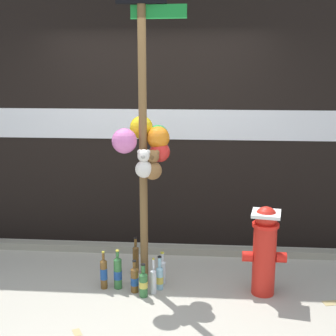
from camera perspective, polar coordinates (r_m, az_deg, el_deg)
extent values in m
plane|color=#ADA899|center=(4.47, -3.24, -15.68)|extent=(14.00, 14.00, 0.00)
cube|color=black|center=(5.44, -1.32, 6.89)|extent=(10.00, 0.20, 3.14)
cube|color=silver|center=(5.34, -0.16, 5.31)|extent=(4.24, 0.01, 0.34)
cube|color=gray|center=(5.44, -1.67, -9.82)|extent=(8.00, 0.12, 0.08)
cylinder|color=brown|center=(4.31, -3.06, 3.66)|extent=(0.07, 0.07, 2.89)
cube|color=#198C33|center=(4.26, -1.16, 18.44)|extent=(0.49, 0.06, 0.12)
sphere|color=#D66BB2|center=(4.25, -5.32, 3.29)|extent=(0.23, 0.23, 0.23)
sphere|color=orange|center=(4.34, -1.19, 3.68)|extent=(0.21, 0.21, 0.21)
sphere|color=red|center=(4.35, -1.02, 1.98)|extent=(0.19, 0.19, 0.19)
sphere|color=yellow|center=(4.43, -3.25, 4.92)|extent=(0.22, 0.22, 0.22)
sphere|color=green|center=(4.47, -1.22, 3.98)|extent=(0.20, 0.20, 0.20)
sphere|color=brown|center=(4.27, -1.87, -0.31)|extent=(0.17, 0.17, 0.17)
sphere|color=brown|center=(4.25, -1.89, 1.41)|extent=(0.12, 0.12, 0.12)
sphere|color=brown|center=(4.24, -2.42, 1.90)|extent=(0.05, 0.05, 0.05)
sphere|color=brown|center=(4.23, -1.36, 1.89)|extent=(0.05, 0.05, 0.05)
sphere|color=brown|center=(4.20, -1.97, 1.27)|extent=(0.04, 0.04, 0.04)
sphere|color=silver|center=(4.24, -2.93, -0.13)|extent=(0.16, 0.16, 0.16)
sphere|color=silver|center=(4.21, -2.95, 1.50)|extent=(0.11, 0.11, 0.11)
sphere|color=silver|center=(4.21, -3.46, 1.97)|extent=(0.05, 0.05, 0.05)
sphere|color=silver|center=(4.20, -2.45, 1.95)|extent=(0.05, 0.05, 0.05)
sphere|color=#9D9992|center=(4.16, -3.04, 1.37)|extent=(0.04, 0.04, 0.04)
cylinder|color=red|center=(4.52, 11.57, -10.90)|extent=(0.21, 0.21, 0.66)
cylinder|color=red|center=(4.40, 11.77, -6.76)|extent=(0.25, 0.25, 0.03)
sphere|color=red|center=(4.38, 11.81, -5.89)|extent=(0.20, 0.20, 0.20)
cylinder|color=red|center=(4.49, 9.60, -10.52)|extent=(0.10, 0.10, 0.10)
cylinder|color=red|center=(4.53, 13.56, -10.50)|extent=(0.10, 0.10, 0.10)
cube|color=white|center=(4.36, 11.83, -5.45)|extent=(0.30, 0.30, 0.03)
cylinder|color=brown|center=(4.94, -3.93, -11.10)|extent=(0.06, 0.06, 0.27)
cone|color=brown|center=(4.88, -3.96, -9.53)|extent=(0.06, 0.06, 0.03)
cylinder|color=brown|center=(4.86, -3.97, -8.96)|extent=(0.03, 0.03, 0.08)
cylinder|color=black|center=(4.84, -3.97, -8.45)|extent=(0.03, 0.03, 0.01)
cylinder|color=#93CCE0|center=(4.61, -1.02, -13.28)|extent=(0.07, 0.07, 0.21)
cone|color=#93CCE0|center=(4.56, -1.02, -11.96)|extent=(0.07, 0.07, 0.03)
cylinder|color=#93CCE0|center=(4.54, -1.02, -11.30)|extent=(0.03, 0.03, 0.09)
cylinder|color=#D8C64C|center=(4.62, -1.01, -13.41)|extent=(0.07, 0.07, 0.07)
cylinder|color=black|center=(4.52, -1.03, -10.73)|extent=(0.04, 0.04, 0.01)
cylinder|color=brown|center=(4.65, -7.79, -12.72)|extent=(0.07, 0.07, 0.27)
cone|color=brown|center=(4.59, -7.85, -11.02)|extent=(0.07, 0.07, 0.03)
cylinder|color=brown|center=(4.57, -7.87, -10.50)|extent=(0.03, 0.03, 0.06)
cylinder|color=#1E478C|center=(4.64, -7.80, -12.60)|extent=(0.07, 0.07, 0.11)
cylinder|color=gold|center=(4.55, -7.88, -10.07)|extent=(0.03, 0.03, 0.01)
cylinder|color=silver|center=(4.71, -0.70, -12.60)|extent=(0.07, 0.07, 0.22)
cone|color=silver|center=(4.66, -0.71, -11.25)|extent=(0.07, 0.07, 0.03)
cylinder|color=silver|center=(4.64, -0.71, -10.71)|extent=(0.03, 0.03, 0.07)
cylinder|color=gold|center=(4.63, -0.71, -10.25)|extent=(0.04, 0.04, 0.01)
cylinder|color=silver|center=(4.53, -1.77, -13.68)|extent=(0.06, 0.06, 0.22)
cone|color=silver|center=(4.47, -1.78, -12.28)|extent=(0.06, 0.06, 0.02)
cylinder|color=silver|center=(4.45, -1.79, -11.59)|extent=(0.02, 0.02, 0.10)
cylinder|color=gold|center=(4.43, -1.79, -10.95)|extent=(0.02, 0.02, 0.01)
cylinder|color=#337038|center=(4.48, -3.00, -14.07)|extent=(0.08, 0.08, 0.21)
cone|color=#337038|center=(4.43, -3.02, -12.66)|extent=(0.08, 0.08, 0.03)
cylinder|color=#337038|center=(4.40, -3.03, -12.08)|extent=(0.04, 0.04, 0.07)
cylinder|color=#D8C64C|center=(4.47, -3.00, -13.92)|extent=(0.08, 0.08, 0.06)
cylinder|color=black|center=(4.39, -3.03, -11.61)|extent=(0.04, 0.04, 0.01)
cylinder|color=brown|center=(4.56, -4.07, -13.48)|extent=(0.07, 0.07, 0.23)
cone|color=brown|center=(4.51, -4.10, -12.03)|extent=(0.07, 0.07, 0.03)
cylinder|color=brown|center=(4.49, -4.10, -11.56)|extent=(0.03, 0.03, 0.05)
cylinder|color=#1E478C|center=(4.56, -4.07, -13.54)|extent=(0.08, 0.08, 0.08)
cylinder|color=black|center=(4.48, -4.11, -11.18)|extent=(0.04, 0.04, 0.01)
cylinder|color=#337038|center=(4.63, -6.10, -12.66)|extent=(0.08, 0.08, 0.29)
cone|color=#337038|center=(4.56, -6.15, -10.83)|extent=(0.08, 0.08, 0.03)
cylinder|color=#337038|center=(4.55, -6.16, -10.33)|extent=(0.03, 0.03, 0.06)
cylinder|color=#1E478C|center=(4.63, -6.10, -12.76)|extent=(0.08, 0.08, 0.08)
cylinder|color=gold|center=(4.53, -6.17, -9.94)|extent=(0.04, 0.04, 0.01)
cube|color=tan|center=(4.65, 19.24, -15.18)|extent=(0.17, 0.12, 0.01)
cube|color=#8C99B2|center=(5.46, 5.62, -10.21)|extent=(0.15, 0.15, 0.01)
cube|color=tan|center=(4.07, -10.98, -18.97)|extent=(0.11, 0.12, 0.01)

